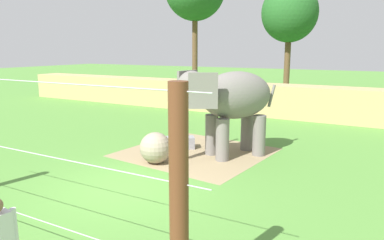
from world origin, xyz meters
TOP-DOWN VIEW (x-y plane):
  - ground_plane at (0.00, 0.00)m, footprint 120.00×120.00m
  - dirt_patch at (0.02, 4.01)m, footprint 5.24×5.05m
  - embankment_wall at (0.00, 12.57)m, footprint 36.00×1.80m
  - elephant at (1.17, 4.18)m, footprint 3.11×3.55m
  - enrichment_ball at (-0.55, 2.29)m, footprint 1.02×1.02m
  - cable_fence at (0.00, -3.05)m, footprint 8.12×0.27m
  - feed_trough at (-0.89, 4.09)m, footprint 1.43×1.22m
  - tree_far_right at (-1.06, 20.44)m, footprint 4.09×4.09m

SIDE VIEW (x-z plane):
  - ground_plane at x=0.00m, z-range 0.00..0.00m
  - dirt_patch at x=0.02m, z-range 0.00..0.01m
  - feed_trough at x=-0.89m, z-range 0.00..0.44m
  - enrichment_ball at x=-0.55m, z-range 0.00..1.02m
  - embankment_wall at x=0.00m, z-range 0.00..1.73m
  - cable_fence at x=0.00m, z-range 0.00..3.27m
  - elephant at x=1.17m, z-range 0.49..3.48m
  - tree_far_right at x=-1.06m, z-range 2.01..10.43m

